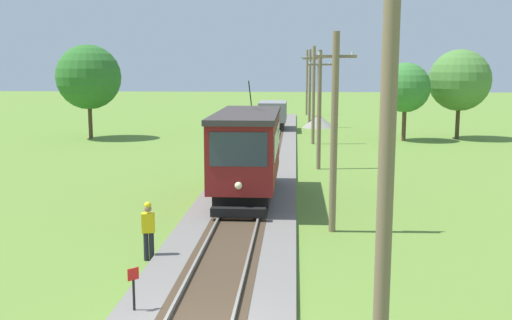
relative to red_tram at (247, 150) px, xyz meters
The scene contains 14 objects.
red_tram is the anchor object (origin of this frame).
freight_car 28.80m from the red_tram, 90.01° to the left, with size 2.40×5.20×2.31m.
utility_pole_foreground 17.07m from the red_tram, 78.60° to the right, with size 1.40×0.37×8.36m.
utility_pole_near_tram 6.07m from the red_tram, 55.54° to the right, with size 1.40×0.54×6.87m.
utility_pole_mid 9.09m from the red_tram, 68.18° to the left, with size 1.40×0.37×6.64m.
utility_pole_far 19.89m from the red_tram, 80.28° to the left, with size 1.40×0.29×7.24m.
utility_pole_distant 32.16m from the red_tram, 84.02° to the left, with size 1.40×0.26×7.35m.
utility_pole_horizon 47.41m from the red_tram, 85.95° to the left, with size 1.40×0.38×7.74m.
trackside_signal_marker 12.59m from the red_tram, 97.41° to the right, with size 0.21×0.21×1.18m.
gravel_pile 32.39m from the red_tram, 82.49° to the left, with size 3.09×3.09×1.28m, color gray.
track_worker 8.69m from the red_tram, 105.32° to the right, with size 0.42×0.31×1.78m.
tree_left_near 26.34m from the red_tram, 123.41° to the left, with size 5.12×5.12×7.49m.
tree_right_near 24.42m from the red_tram, 64.51° to the left, with size 3.83×3.83×6.06m.
tree_left_far 27.95m from the red_tram, 57.50° to the left, with size 4.84×4.84×7.10m.
Camera 1 is at (2.04, -11.29, 5.68)m, focal length 42.12 mm.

